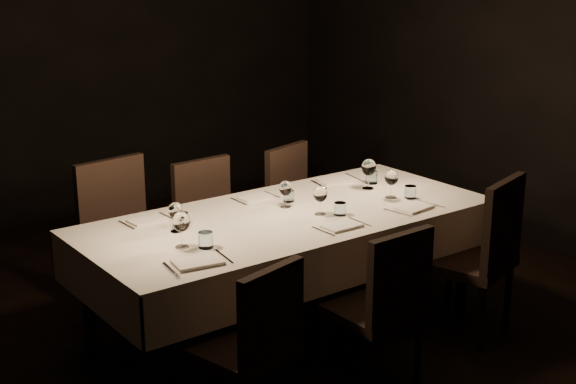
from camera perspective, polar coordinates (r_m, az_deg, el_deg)
room at (r=4.64m, az=0.00°, el=7.12°), size 5.01×6.01×3.01m
dining_table at (r=4.83m, az=0.00°, el=-2.42°), size 2.52×1.12×0.76m
chair_near_left at (r=3.91m, az=-2.29°, el=-10.38°), size 0.51×0.51×0.88m
place_setting_near_left at (r=4.21m, az=-6.86°, el=-3.27°), size 0.37×0.42×0.20m
chair_near_center at (r=4.31m, az=6.89°, el=-7.63°), size 0.44×0.44×0.90m
place_setting_near_center at (r=4.72m, az=3.09°, el=-1.08°), size 0.32×0.40×0.18m
chair_near_right at (r=4.96m, az=13.57°, el=-4.05°), size 0.60×0.60×1.01m
place_setting_near_right at (r=5.10m, az=8.15°, el=0.15°), size 0.35×0.41×0.19m
chair_far_left at (r=5.20m, az=-11.60°, el=-2.92°), size 0.55×0.55×1.02m
place_setting_far_left at (r=4.61m, az=-8.51°, el=-1.68°), size 0.31×0.40×0.17m
chair_far_center at (r=5.46m, az=-5.46°, el=-2.14°), size 0.47×0.47×0.93m
place_setting_far_center at (r=5.00m, az=-0.79°, el=-0.08°), size 0.30×0.39×0.17m
chair_far_right at (r=5.85m, az=0.75°, el=-0.81°), size 0.55×0.55×0.93m
place_setting_far_right at (r=5.41m, az=5.10°, el=1.29°), size 0.38×0.42×0.20m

